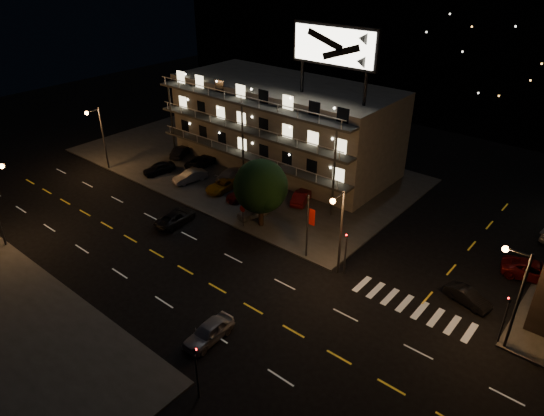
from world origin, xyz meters
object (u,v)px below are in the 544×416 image
Objects in this scene: side_car_0 at (468,297)px; road_car_west at (176,217)px; lot_car_2 at (223,185)px; lot_car_7 at (232,174)px; tree at (260,188)px; lot_car_4 at (254,211)px; road_car_east at (209,332)px.

road_car_west is (-27.52, -6.57, 0.04)m from side_car_0.
lot_car_7 is (-1.08, 2.70, 0.11)m from lot_car_2.
road_car_west is (-7.00, -5.14, -3.66)m from tree.
road_car_west is (2.57, -10.92, -0.22)m from lot_car_7.
tree is at bearing -20.79° from lot_car_2.
road_car_west is at bearing 92.62° from lot_car_7.
lot_car_2 is at bearing 176.61° from lot_car_4.
lot_car_2 is 8.35m from road_car_west.
lot_car_4 reaches higher than lot_car_2.
lot_car_2 is at bearing 130.12° from road_car_east.
road_car_east reaches higher than lot_car_2.
lot_car_2 is 23.92m from road_car_east.
tree is at bearing 107.49° from side_car_0.
tree is 1.87× the size of side_car_0.
road_car_west is at bearing 116.93° from side_car_0.
lot_car_2 is 1.18× the size of side_car_0.
road_car_east is at bearing 119.67° from lot_car_7.
lot_car_4 is 18.00m from road_car_east.
lot_car_2 is 29.05m from side_car_0.
tree is 9.70m from lot_car_2.
side_car_0 is at bearing 3.98° from tree.
tree is at bearing 138.24° from lot_car_7.
lot_car_2 is 1.05× the size of road_car_east.
lot_car_7 reaches higher than lot_car_2.
side_car_0 is (22.19, 0.61, -0.15)m from lot_car_4.
tree is 20.90m from side_car_0.
side_car_0 is at bearing 48.85° from road_car_east.
side_car_0 is (30.08, -4.35, -0.26)m from lot_car_7.
lot_car_4 is (6.81, -2.26, 0.00)m from lot_car_2.
lot_car_7 is (-9.57, 5.78, -3.43)m from tree.
road_car_east reaches higher than lot_car_4.
lot_car_2 is 1.22× the size of lot_car_4.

